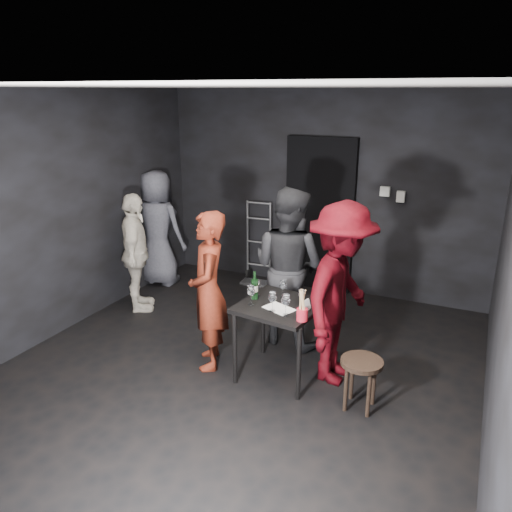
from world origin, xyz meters
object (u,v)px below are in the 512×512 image
at_px(hand_truck, 258,268).
at_px(breadstick_cup, 302,306).
at_px(bystander_grey, 157,223).
at_px(wine_bottle, 255,288).
at_px(woman_black, 289,255).
at_px(man_maroon, 341,280).
at_px(stool, 361,369).
at_px(server_red, 208,286).
at_px(bystander_cream, 136,253).
at_px(tasting_table, 280,314).

xyz_separation_m(hand_truck, breadstick_cup, (1.56, -2.42, 0.67)).
relative_size(bystander_grey, wine_bottle, 6.45).
relative_size(woman_black, man_maroon, 0.98).
bearing_deg(stool, hand_truck, 131.37).
bearing_deg(hand_truck, bystander_grey, -158.51).
xyz_separation_m(man_maroon, bystander_grey, (-3.04, 1.37, -0.13)).
relative_size(stool, man_maroon, 0.23).
xyz_separation_m(stool, breadstick_cup, (-0.55, -0.03, 0.51)).
distance_m(server_red, wine_bottle, 0.46).
bearing_deg(wine_bottle, stool, -11.45).
distance_m(man_maroon, breadstick_cup, 0.49).
xyz_separation_m(stool, wine_bottle, (-1.13, 0.23, 0.48)).
relative_size(bystander_cream, wine_bottle, 5.42).
bearing_deg(woman_black, wine_bottle, 95.78).
relative_size(wine_bottle, breadstick_cup, 0.90).
height_order(tasting_table, server_red, server_red).
bearing_deg(man_maroon, wine_bottle, 105.62).
xyz_separation_m(hand_truck, stool, (2.10, -2.39, 0.16)).
height_order(tasting_table, stool, tasting_table).
distance_m(server_red, woman_black, 0.97).
relative_size(tasting_table, woman_black, 0.37).
height_order(man_maroon, bystander_grey, man_maroon).
bearing_deg(bystander_cream, wine_bottle, -141.92).
distance_m(woman_black, wine_bottle, 0.70).
xyz_separation_m(man_maroon, wine_bottle, (-0.80, -0.17, -0.16)).
bearing_deg(server_red, hand_truck, 163.44).
relative_size(woman_black, breadstick_cup, 6.54).
relative_size(hand_truck, server_red, 0.70).
height_order(bystander_grey, breadstick_cup, bystander_grey).
bearing_deg(bystander_grey, man_maroon, 156.19).
bearing_deg(bystander_grey, wine_bottle, 146.05).
distance_m(stool, server_red, 1.64).
distance_m(hand_truck, wine_bottle, 2.46).
bearing_deg(bystander_grey, bystander_cream, 109.33).
bearing_deg(breadstick_cup, bystander_cream, 160.20).
distance_m(stool, woman_black, 1.52).
bearing_deg(bystander_cream, server_red, -150.93).
bearing_deg(server_red, woman_black, 117.68).
bearing_deg(bystander_cream, hand_truck, -65.94).
distance_m(stool, breadstick_cup, 0.75).
xyz_separation_m(woman_black, wine_bottle, (-0.08, -0.68, -0.15)).
bearing_deg(tasting_table, woman_black, 105.63).
bearing_deg(tasting_table, man_maroon, 19.71).
height_order(tasting_table, wine_bottle, wine_bottle).
xyz_separation_m(man_maroon, bystander_cream, (-2.74, 0.48, -0.27)).
xyz_separation_m(tasting_table, bystander_cream, (-2.21, 0.67, 0.10)).
bearing_deg(stool, breadstick_cup, -176.76).
relative_size(hand_truck, tasting_table, 1.58).
bearing_deg(server_red, bystander_cream, -147.25).
distance_m(wine_bottle, breadstick_cup, 0.64).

